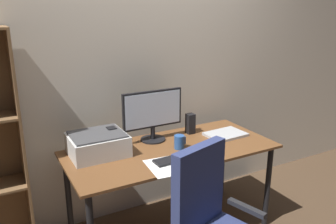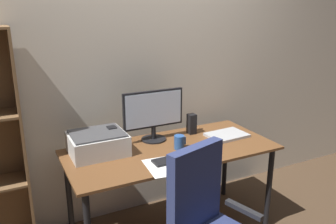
# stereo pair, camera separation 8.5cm
# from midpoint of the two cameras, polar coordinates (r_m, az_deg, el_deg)

# --- Properties ---
(back_wall) EXTENTS (6.40, 0.10, 2.60)m
(back_wall) POSITION_cam_midpoint_polar(r_m,az_deg,el_deg) (2.95, -5.33, 7.69)
(back_wall) COLOR beige
(back_wall) RESTS_ON ground
(desk) EXTENTS (1.59, 0.72, 0.74)m
(desk) POSITION_cam_midpoint_polar(r_m,az_deg,el_deg) (2.68, -0.37, -7.62)
(desk) COLOR brown
(desk) RESTS_ON ground
(monitor) EXTENTS (0.50, 0.20, 0.41)m
(monitor) POSITION_cam_midpoint_polar(r_m,az_deg,el_deg) (2.73, -3.42, -0.07)
(monitor) COLOR black
(monitor) RESTS_ON desk
(keyboard) EXTENTS (0.29, 0.12, 0.02)m
(keyboard) POSITION_cam_midpoint_polar(r_m,az_deg,el_deg) (2.44, 0.01, -7.82)
(keyboard) COLOR black
(keyboard) RESTS_ON desk
(mouse) EXTENTS (0.07, 0.10, 0.03)m
(mouse) POSITION_cam_midpoint_polar(r_m,az_deg,el_deg) (2.54, 4.09, -6.70)
(mouse) COLOR black
(mouse) RESTS_ON desk
(coffee_mug) EXTENTS (0.09, 0.08, 0.11)m
(coffee_mug) POSITION_cam_midpoint_polar(r_m,az_deg,el_deg) (2.63, 0.95, -4.96)
(coffee_mug) COLOR #285193
(coffee_mug) RESTS_ON desk
(laptop) EXTENTS (0.33, 0.25, 0.02)m
(laptop) POSITION_cam_midpoint_polar(r_m,az_deg,el_deg) (2.93, 8.62, -3.65)
(laptop) COLOR #B7BABC
(laptop) RESTS_ON desk
(speaker_left) EXTENTS (0.06, 0.07, 0.17)m
(speaker_left) POSITION_cam_midpoint_polar(r_m,az_deg,el_deg) (2.65, -10.12, -4.25)
(speaker_left) COLOR black
(speaker_left) RESTS_ON desk
(speaker_right) EXTENTS (0.06, 0.07, 0.17)m
(speaker_right) POSITION_cam_midpoint_polar(r_m,az_deg,el_deg) (2.93, 2.86, -1.93)
(speaker_right) COLOR black
(speaker_right) RESTS_ON desk
(printer) EXTENTS (0.40, 0.34, 0.16)m
(printer) POSITION_cam_midpoint_polar(r_m,az_deg,el_deg) (2.58, -12.42, -5.17)
(printer) COLOR silver
(printer) RESTS_ON desk
(paper_sheet) EXTENTS (0.24, 0.31, 0.00)m
(paper_sheet) POSITION_cam_midpoint_polar(r_m,az_deg,el_deg) (2.36, -1.65, -8.97)
(paper_sheet) COLOR white
(paper_sheet) RESTS_ON desk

